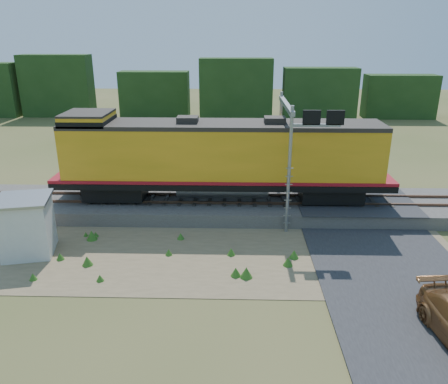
{
  "coord_description": "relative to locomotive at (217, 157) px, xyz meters",
  "views": [
    {
      "loc": [
        -0.26,
        -19.01,
        10.41
      ],
      "look_at": [
        -0.86,
        3.0,
        2.4
      ],
      "focal_mm": 35.0,
      "sensor_mm": 36.0,
      "label": 1
    }
  ],
  "objects": [
    {
      "name": "ground",
      "position": [
        1.33,
        -6.0,
        -3.52
      ],
      "size": [
        140.0,
        140.0,
        0.0
      ],
      "primitive_type": "plane",
      "color": "#475123",
      "rests_on": "ground"
    },
    {
      "name": "locomotive",
      "position": [
        0.0,
        0.0,
        0.0
      ],
      "size": [
        20.09,
        3.06,
        5.18
      ],
      "color": "black",
      "rests_on": "rails"
    },
    {
      "name": "dirt_shoulder",
      "position": [
        -0.67,
        -5.5,
        -3.5
      ],
      "size": [
        26.0,
        8.0,
        0.03
      ],
      "primitive_type": "cube",
      "color": "#8C7754",
      "rests_on": "ground"
    },
    {
      "name": "weed_clumps",
      "position": [
        -2.17,
        -5.9,
        -3.52
      ],
      "size": [
        15.0,
        6.2,
        0.56
      ],
      "primitive_type": null,
      "color": "#34691E",
      "rests_on": "ground"
    },
    {
      "name": "shed",
      "position": [
        -9.2,
        -5.66,
        -2.02
      ],
      "size": [
        2.97,
        2.97,
        2.96
      ],
      "rotation": [
        0.0,
        0.0,
        0.22
      ],
      "color": "silver",
      "rests_on": "ground"
    },
    {
      "name": "signal_gantry",
      "position": [
        4.28,
        -0.66,
        1.74
      ],
      "size": [
        2.78,
        6.2,
        7.0
      ],
      "color": "gray",
      "rests_on": "ground"
    },
    {
      "name": "road",
      "position": [
        8.33,
        -5.26,
        -3.43
      ],
      "size": [
        7.0,
        66.0,
        0.86
      ],
      "color": "#38383A",
      "rests_on": "ground"
    },
    {
      "name": "tree_line_north",
      "position": [
        1.33,
        32.0,
        -0.45
      ],
      "size": [
        130.0,
        3.0,
        6.5
      ],
      "color": "#1C3915",
      "rests_on": "ground"
    },
    {
      "name": "rails",
      "position": [
        1.33,
        -0.0,
        -2.64
      ],
      "size": [
        70.0,
        1.54,
        0.16
      ],
      "color": "brown",
      "rests_on": "ballast"
    },
    {
      "name": "ballast",
      "position": [
        1.33,
        -0.0,
        -3.12
      ],
      "size": [
        70.0,
        5.0,
        0.8
      ],
      "primitive_type": "cube",
      "color": "slate",
      "rests_on": "ground"
    }
  ]
}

